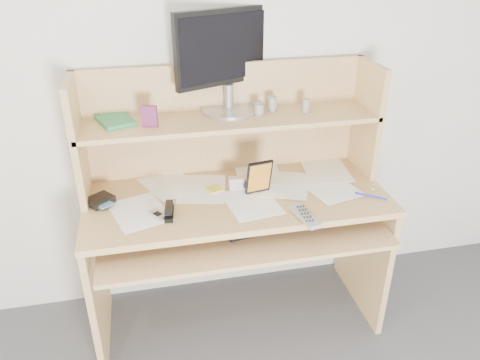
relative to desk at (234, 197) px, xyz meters
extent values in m
cube|color=silver|center=(0.00, 0.24, 0.56)|extent=(3.60, 0.04, 2.50)
cube|color=tan|center=(0.00, -0.08, 0.04)|extent=(1.40, 0.60, 0.03)
cube|color=tan|center=(-0.68, -0.08, -0.33)|extent=(0.03, 0.56, 0.72)
cube|color=tan|center=(0.68, -0.08, -0.33)|extent=(0.03, 0.56, 0.72)
cube|color=tan|center=(0.00, 0.20, -0.36)|extent=(1.34, 0.02, 0.41)
cube|color=tan|center=(0.00, -0.20, -0.05)|extent=(1.28, 0.55, 0.02)
cube|color=tan|center=(0.00, 0.21, 0.33)|extent=(1.40, 0.02, 0.55)
cube|color=tan|center=(-0.68, 0.07, 0.33)|extent=(0.03, 0.30, 0.55)
cube|color=tan|center=(0.68, 0.07, 0.33)|extent=(0.03, 0.30, 0.55)
cube|color=tan|center=(0.00, 0.07, 0.38)|extent=(1.38, 0.30, 0.02)
cube|color=white|center=(0.00, -0.08, 0.06)|extent=(1.32, 0.54, 0.01)
cube|color=black|center=(0.12, -0.19, -0.03)|extent=(0.45, 0.23, 0.02)
cube|color=black|center=(0.12, -0.19, -0.02)|extent=(0.42, 0.21, 0.01)
cube|color=gray|center=(0.24, -0.34, 0.07)|extent=(0.09, 0.20, 0.02)
cube|color=#B0B0B3|center=(-0.37, -0.19, 0.07)|extent=(0.08, 0.09, 0.02)
cube|color=black|center=(-0.32, -0.19, 0.08)|extent=(0.05, 0.14, 0.04)
cube|color=black|center=(-0.62, -0.03, 0.08)|extent=(0.14, 0.14, 0.03)
cube|color=yellow|center=(-0.10, -0.01, 0.06)|extent=(0.08, 0.08, 0.01)
cube|color=silver|center=(0.02, -0.03, 0.09)|extent=(0.10, 0.04, 0.06)
cube|color=black|center=(0.10, -0.09, 0.15)|extent=(0.12, 0.03, 0.17)
cylinder|color=#1C19C1|center=(0.60, -0.23, 0.07)|extent=(0.12, 0.09, 0.01)
cube|color=#AA3016|center=(-0.37, 0.03, 0.43)|extent=(0.07, 0.04, 0.10)
cube|color=#368948|center=(-0.52, 0.11, 0.40)|extent=(0.19, 0.22, 0.02)
cylinder|color=black|center=(0.14, 0.09, 0.42)|extent=(0.05, 0.05, 0.06)
cylinder|color=silver|center=(0.21, 0.12, 0.42)|extent=(0.04, 0.04, 0.07)
cylinder|color=black|center=(0.14, 0.07, 0.41)|extent=(0.05, 0.05, 0.05)
cylinder|color=silver|center=(0.36, 0.06, 0.42)|extent=(0.04, 0.04, 0.06)
cylinder|color=#A5A6AA|center=(0.01, 0.15, 0.39)|extent=(0.27, 0.27, 0.02)
cylinder|color=#A5A6AA|center=(0.01, 0.16, 0.46)|extent=(0.04, 0.04, 0.11)
cube|color=black|center=(0.01, 0.18, 0.68)|extent=(0.51, 0.24, 0.34)
cube|color=black|center=(0.01, 0.17, 0.68)|extent=(0.46, 0.19, 0.29)
camera|label=1|loc=(-0.38, -1.94, 1.14)|focal=35.00mm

